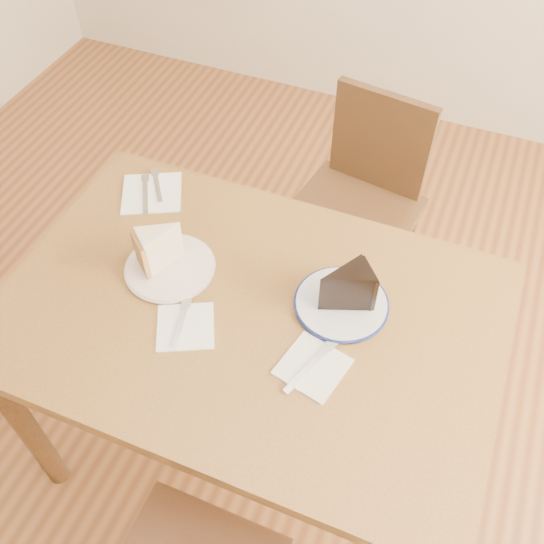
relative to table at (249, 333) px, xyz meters
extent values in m
plane|color=#512C15|center=(0.00, 0.00, -0.65)|extent=(4.00, 4.00, 0.00)
cube|color=#4B3014|center=(0.00, 0.00, 0.08)|extent=(1.20, 0.80, 0.04)
cylinder|color=#331E0F|center=(-0.54, -0.34, -0.30)|extent=(0.06, 0.06, 0.71)
cylinder|color=#331E0F|center=(-0.54, 0.34, -0.30)|extent=(0.06, 0.06, 0.71)
cylinder|color=#331E0F|center=(0.54, 0.34, -0.30)|extent=(0.06, 0.06, 0.71)
cylinder|color=#371E10|center=(-0.08, -0.38, -0.46)|extent=(0.03, 0.03, 0.38)
cube|color=black|center=(0.07, 0.70, -0.21)|extent=(0.47, 0.47, 0.04)
cylinder|color=black|center=(0.27, 0.85, -0.44)|extent=(0.04, 0.04, 0.42)
cylinder|color=black|center=(-0.08, 0.90, -0.44)|extent=(0.04, 0.04, 0.42)
cylinder|color=black|center=(0.21, 0.51, -0.44)|extent=(0.04, 0.04, 0.42)
cylinder|color=black|center=(-0.13, 0.56, -0.44)|extent=(0.04, 0.04, 0.42)
cube|color=black|center=(0.10, 0.88, -0.01)|extent=(0.35, 0.08, 0.37)
cylinder|color=silver|center=(-0.23, 0.04, 0.10)|extent=(0.22, 0.22, 0.01)
cylinder|color=silver|center=(0.20, 0.10, 0.10)|extent=(0.22, 0.22, 0.01)
cube|color=white|center=(-0.12, -0.10, 0.10)|extent=(0.18, 0.18, 0.00)
cube|color=white|center=(0.20, -0.09, 0.10)|extent=(0.16, 0.16, 0.00)
cube|color=white|center=(-0.42, 0.27, 0.10)|extent=(0.22, 0.22, 0.00)
cube|color=silver|center=(-0.13, -0.10, 0.10)|extent=(0.05, 0.14, 0.00)
cube|color=silver|center=(0.19, -0.10, 0.10)|extent=(0.07, 0.17, 0.00)
cube|color=silver|center=(-0.41, 0.30, 0.10)|extent=(0.09, 0.12, 0.00)
cube|color=white|center=(-0.43, 0.26, 0.10)|extent=(0.09, 0.15, 0.00)
camera|label=1|loc=(0.38, -0.77, 1.27)|focal=40.00mm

